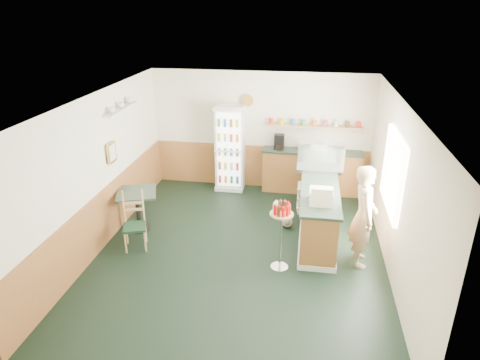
% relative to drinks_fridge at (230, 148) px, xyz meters
% --- Properties ---
extents(ground, '(6.00, 6.00, 0.00)m').
position_rel_drinks_fridge_xyz_m(ground, '(0.66, -2.74, -0.99)').
color(ground, black).
rests_on(ground, ground).
extents(room_envelope, '(5.04, 6.02, 2.72)m').
position_rel_drinks_fridge_xyz_m(room_envelope, '(0.44, -2.01, 0.54)').
color(room_envelope, silver).
rests_on(room_envelope, ground).
extents(service_counter, '(0.68, 3.01, 1.01)m').
position_rel_drinks_fridge_xyz_m(service_counter, '(2.01, -1.67, -0.53)').
color(service_counter, olive).
rests_on(service_counter, ground).
extents(back_counter, '(2.24, 0.42, 1.69)m').
position_rel_drinks_fridge_xyz_m(back_counter, '(1.85, 0.06, -0.44)').
color(back_counter, olive).
rests_on(back_counter, ground).
extents(drinks_fridge, '(0.65, 0.54, 1.97)m').
position_rel_drinks_fridge_xyz_m(drinks_fridge, '(0.00, 0.00, 0.00)').
color(drinks_fridge, white).
rests_on(drinks_fridge, ground).
extents(display_case, '(0.91, 0.47, 0.52)m').
position_rel_drinks_fridge_xyz_m(display_case, '(2.01, -1.11, 0.28)').
color(display_case, silver).
rests_on(display_case, service_counter).
extents(cash_register, '(0.39, 0.41, 0.22)m').
position_rel_drinks_fridge_xyz_m(cash_register, '(2.01, -2.62, 0.13)').
color(cash_register, '#EDE2C4').
rests_on(cash_register, service_counter).
extents(shopkeeper, '(0.44, 0.60, 1.75)m').
position_rel_drinks_fridge_xyz_m(shopkeeper, '(2.71, -2.73, -0.11)').
color(shopkeeper, tan).
rests_on(shopkeeper, ground).
extents(condiment_stand, '(0.38, 0.38, 1.18)m').
position_rel_drinks_fridge_xyz_m(condiment_stand, '(1.40, -3.12, -0.17)').
color(condiment_stand, silver).
rests_on(condiment_stand, ground).
extents(newspaper_rack, '(0.10, 0.48, 0.56)m').
position_rel_drinks_fridge_xyz_m(newspaper_rack, '(1.66, -1.43, -0.48)').
color(newspaper_rack, black).
rests_on(newspaper_rack, ground).
extents(cafe_table, '(0.92, 0.92, 0.79)m').
position_rel_drinks_fridge_xyz_m(cafe_table, '(-1.39, -2.25, -0.43)').
color(cafe_table, black).
rests_on(cafe_table, ground).
extents(cafe_chair, '(0.50, 0.50, 1.05)m').
position_rel_drinks_fridge_xyz_m(cafe_chair, '(-1.19, -2.82, -0.44)').
color(cafe_chair, black).
rests_on(cafe_chair, ground).
extents(dog_doorstop, '(0.21, 0.28, 0.26)m').
position_rel_drinks_fridge_xyz_m(dog_doorstop, '(1.45, -1.72, -0.86)').
color(dog_doorstop, '#989892').
rests_on(dog_doorstop, ground).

